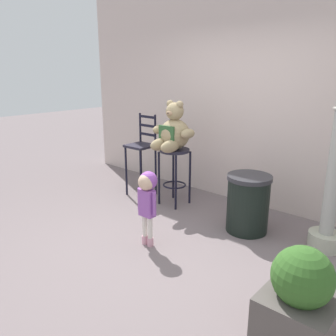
{
  "coord_description": "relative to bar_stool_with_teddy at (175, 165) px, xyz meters",
  "views": [
    {
      "loc": [
        2.33,
        -2.44,
        1.88
      ],
      "look_at": [
        -0.39,
        0.67,
        0.69
      ],
      "focal_mm": 36.73,
      "sensor_mm": 36.0,
      "label": 1
    }
  ],
  "objects": [
    {
      "name": "planter_with_shrub",
      "position": [
        2.36,
        -1.45,
        -0.24
      ],
      "size": [
        0.5,
        0.5,
        0.75
      ],
      "color": "#554E4A",
      "rests_on": "ground_plane"
    },
    {
      "name": "teddy_bear",
      "position": [
        0.0,
        -0.03,
        0.47
      ],
      "size": [
        0.65,
        0.58,
        0.67
      ],
      "color": "tan",
      "rests_on": "bar_stool_with_teddy"
    },
    {
      "name": "bar_chair_empty",
      "position": [
        -0.63,
        -0.02,
        0.11
      ],
      "size": [
        0.38,
        0.38,
        1.24
      ],
      "color": "#22202E",
      "rests_on": "ground_plane"
    },
    {
      "name": "building_wall",
      "position": [
        0.68,
        0.89,
        1.3
      ],
      "size": [
        6.37,
        0.3,
        3.78
      ],
      "primitive_type": "cube",
      "color": "beige",
      "rests_on": "ground_plane"
    },
    {
      "name": "ground_plane",
      "position": [
        0.68,
        -1.13,
        -0.58
      ],
      "size": [
        24.0,
        24.0,
        0.0
      ],
      "primitive_type": "plane",
      "color": "slate"
    },
    {
      "name": "lamppost",
      "position": [
        2.07,
        0.09,
        0.43
      ],
      "size": [
        0.36,
        0.36,
        2.61
      ],
      "color": "#AEB09A",
      "rests_on": "ground_plane"
    },
    {
      "name": "child_walking",
      "position": [
        0.57,
        -1.12,
        0.03
      ],
      "size": [
        0.27,
        0.21,
        0.85
      ],
      "rotation": [
        0.0,
        0.0,
        2.69
      ],
      "color": "#D496A8",
      "rests_on": "ground_plane"
    },
    {
      "name": "bar_stool_with_teddy",
      "position": [
        0.0,
        0.0,
        0.0
      ],
      "size": [
        0.42,
        0.42,
        0.81
      ],
      "color": "#22202E",
      "rests_on": "ground_plane"
    },
    {
      "name": "trash_bin",
      "position": [
        1.22,
        -0.09,
        -0.23
      ],
      "size": [
        0.52,
        0.52,
        0.7
      ],
      "color": "black",
      "rests_on": "ground_plane"
    }
  ]
}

